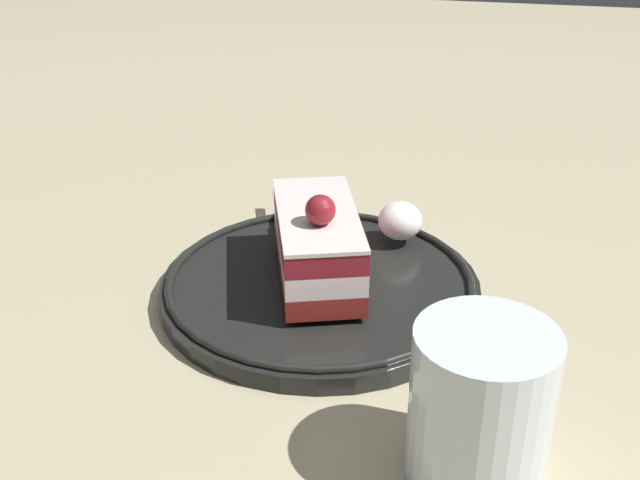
% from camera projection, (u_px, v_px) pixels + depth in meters
% --- Properties ---
extents(ground_plane, '(2.40, 2.40, 0.00)m').
position_uv_depth(ground_plane, '(311.00, 288.00, 0.62)').
color(ground_plane, tan).
extents(dessert_plate, '(0.24, 0.24, 0.02)m').
position_uv_depth(dessert_plate, '(320.00, 286.00, 0.60)').
color(dessert_plate, black).
rests_on(dessert_plate, ground_plane).
extents(cake_slice, '(0.09, 0.14, 0.07)m').
position_uv_depth(cake_slice, '(318.00, 243.00, 0.58)').
color(cake_slice, maroon).
rests_on(cake_slice, dessert_plate).
extents(whipped_cream_dollop, '(0.04, 0.04, 0.03)m').
position_uv_depth(whipped_cream_dollop, '(400.00, 221.00, 0.64)').
color(whipped_cream_dollop, white).
rests_on(whipped_cream_dollop, dessert_plate).
extents(fork, '(0.05, 0.11, 0.00)m').
position_uv_depth(fork, '(280.00, 219.00, 0.68)').
color(fork, silver).
rests_on(fork, dessert_plate).
extents(drink_glass_near, '(0.08, 0.08, 0.09)m').
position_uv_depth(drink_glass_near, '(479.00, 415.00, 0.42)').
color(drink_glass_near, silver).
rests_on(drink_glass_near, ground_plane).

